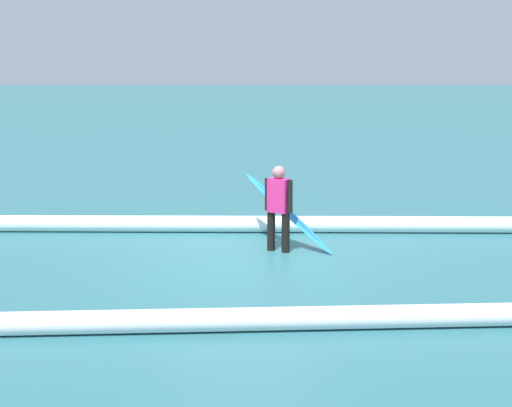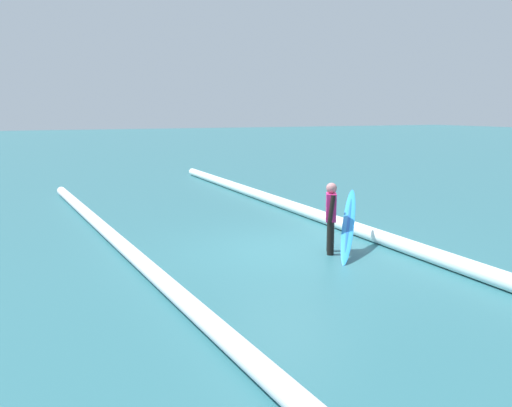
{
  "view_description": "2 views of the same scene",
  "coord_description": "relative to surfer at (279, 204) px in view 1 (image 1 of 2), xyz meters",
  "views": [
    {
      "loc": [
        -0.03,
        11.81,
        3.24
      ],
      "look_at": [
        -0.18,
        0.37,
        1.03
      ],
      "focal_mm": 52.98,
      "sensor_mm": 36.0,
      "label": 1
    },
    {
      "loc": [
        -9.64,
        5.3,
        2.9
      ],
      "look_at": [
        -0.15,
        0.83,
        1.08
      ],
      "focal_mm": 37.59,
      "sensor_mm": 36.0,
      "label": 2
    }
  ],
  "objects": [
    {
      "name": "ground_plane",
      "position": [
        0.57,
        0.67,
        -0.82
      ],
      "size": [
        159.02,
        159.02,
        0.0
      ],
      "primitive_type": "plane",
      "color": "#2C666F"
    },
    {
      "name": "surfer",
      "position": [
        0.0,
        0.0,
        0.0
      ],
      "size": [
        0.46,
        0.41,
        1.47
      ],
      "rotation": [
        0.0,
        0.0,
        2.61
      ],
      "color": "black",
      "rests_on": "ground_plane"
    },
    {
      "name": "surfboard",
      "position": [
        -0.18,
        -0.31,
        -0.22
      ],
      "size": [
        1.61,
        1.38,
        1.23
      ],
      "color": "#268CE5",
      "rests_on": "ground_plane"
    },
    {
      "name": "wave_crest_foreground",
      "position": [
        1.71,
        -1.46,
        -0.66
      ],
      "size": [
        25.12,
        0.96,
        0.31
      ],
      "primitive_type": "cylinder",
      "rotation": [
        0.0,
        1.57,
        -0.03
      ],
      "color": "white",
      "rests_on": "ground_plane"
    },
    {
      "name": "wave_crest_midground",
      "position": [
        1.21,
        3.84,
        -0.68
      ],
      "size": [
        18.86,
        1.08,
        0.28
      ],
      "primitive_type": "cylinder",
      "rotation": [
        0.0,
        1.57,
        0.04
      ],
      "color": "white",
      "rests_on": "ground_plane"
    }
  ]
}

